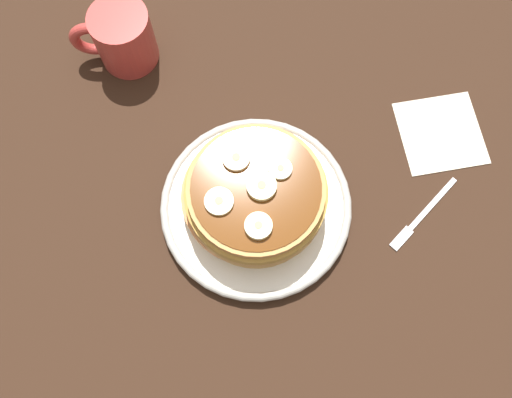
{
  "coord_description": "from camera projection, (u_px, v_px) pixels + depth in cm",
  "views": [
    {
      "loc": [
        1.23,
        21.52,
        69.67
      ],
      "look_at": [
        0.0,
        0.0,
        4.2
      ],
      "focal_mm": 39.05,
      "sensor_mm": 36.0,
      "label": 1
    }
  ],
  "objects": [
    {
      "name": "ground_plane",
      "position": [
        256.0,
        212.0,
        0.74
      ],
      "size": [
        140.0,
        140.0,
        3.0
      ],
      "primitive_type": "cube",
      "color": "black"
    },
    {
      "name": "banana_slice_3",
      "position": [
        219.0,
        201.0,
        0.64
      ],
      "size": [
        3.43,
        3.43,
        0.72
      ],
      "color": "#F6F1C0",
      "rests_on": "pancake_stack"
    },
    {
      "name": "pancake_stack",
      "position": [
        254.0,
        197.0,
        0.68
      ],
      "size": [
        17.91,
        18.35,
        6.9
      ],
      "color": "tan",
      "rests_on": "plate"
    },
    {
      "name": "plate",
      "position": [
        256.0,
        207.0,
        0.72
      ],
      "size": [
        24.68,
        24.68,
        2.0
      ],
      "color": "silver",
      "rests_on": "ground_plane"
    },
    {
      "name": "fork",
      "position": [
        421.0,
        217.0,
        0.72
      ],
      "size": [
        10.17,
        9.59,
        0.5
      ],
      "color": "silver",
      "rests_on": "ground_plane"
    },
    {
      "name": "banana_slice_0",
      "position": [
        262.0,
        187.0,
        0.64
      ],
      "size": [
        3.56,
        3.56,
        0.96
      ],
      "color": "#F3EDB6",
      "rests_on": "pancake_stack"
    },
    {
      "name": "napkin",
      "position": [
        441.0,
        133.0,
        0.76
      ],
      "size": [
        12.21,
        12.21,
        0.3
      ],
      "primitive_type": "cube",
      "rotation": [
        0.0,
        0.0,
        0.12
      ],
      "color": "beige",
      "rests_on": "ground_plane"
    },
    {
      "name": "coffee_mug",
      "position": [
        121.0,
        37.0,
        0.76
      ],
      "size": [
        11.51,
        8.13,
        8.73
      ],
      "color": "#B23833",
      "rests_on": "ground_plane"
    },
    {
      "name": "banana_slice_2",
      "position": [
        260.0,
        226.0,
        0.63
      ],
      "size": [
        3.22,
        3.22,
        0.96
      ],
      "color": "#F4EFB8",
      "rests_on": "pancake_stack"
    },
    {
      "name": "banana_slice_1",
      "position": [
        280.0,
        169.0,
        0.65
      ],
      "size": [
        2.78,
        2.78,
        0.7
      ],
      "color": "#EDECC3",
      "rests_on": "pancake_stack"
    },
    {
      "name": "banana_slice_4",
      "position": [
        236.0,
        158.0,
        0.66
      ],
      "size": [
        3.37,
        3.37,
        0.74
      ],
      "color": "#FAE7BA",
      "rests_on": "pancake_stack"
    }
  ]
}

